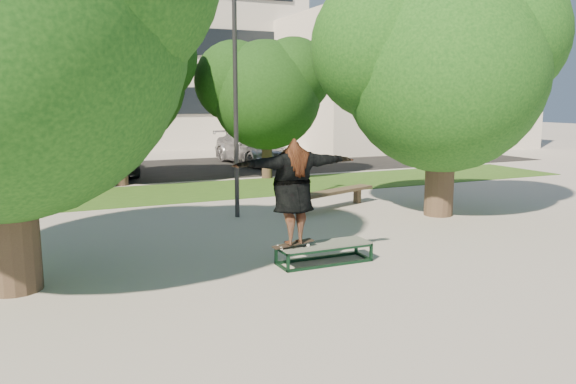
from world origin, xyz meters
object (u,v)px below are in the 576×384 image
tree_right (440,59)px  lamppost (236,96)px  car_silver_b (253,148)px  bench (330,194)px  car_grey (101,156)px  grind_box (324,253)px  car_dark (26,156)px

tree_right → lamppost: (-4.92, 1.92, -0.94)m
tree_right → car_silver_b: (-0.11, 13.42, -3.32)m
bench → car_grey: car_grey is taller
lamppost → car_silver_b: bearing=67.3°
tree_right → lamppost: 5.36m
tree_right → grind_box: 6.79m
grind_box → car_dark: 17.03m
lamppost → car_dark: (-5.14, 11.50, -2.37)m
lamppost → car_dark: lamppost is taller
tree_right → car_dark: 17.09m
grind_box → car_silver_b: 16.87m
tree_right → bench: (-2.12, 1.92, -3.67)m
lamppost → bench: (2.80, 0.01, -2.72)m
lamppost → car_grey: size_ratio=1.10×
car_dark → lamppost: bearing=-71.7°
bench → car_silver_b: car_silver_b is taller
grind_box → car_dark: size_ratio=0.38×
tree_right → car_silver_b: size_ratio=1.21×
grind_box → car_dark: car_dark is taller
tree_right → car_silver_b: tree_right is taller
tree_right → car_dark: size_ratio=1.38×
car_grey → bench: bearing=-61.5°
tree_right → car_grey: (-7.24, 12.08, -3.32)m
car_grey → grind_box: bearing=-78.9°
tree_right → car_silver_b: bearing=90.5°
bench → car_grey: bearing=96.4°
lamppost → grind_box: (0.11, -4.69, -2.96)m
car_silver_b → lamppost: bearing=-119.5°
car_dark → car_silver_b: car_silver_b is taller
car_grey → car_silver_b: 7.25m
tree_right → grind_box: (-4.81, -2.78, -3.90)m
tree_right → grind_box: size_ratio=3.62×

